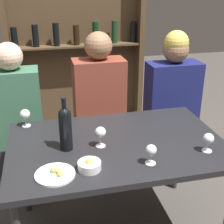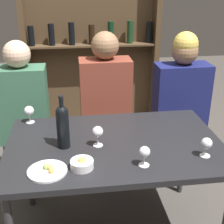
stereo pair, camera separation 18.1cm
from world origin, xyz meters
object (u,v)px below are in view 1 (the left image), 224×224
Objects in this scene: wine_glass_3 at (100,133)px; seated_person_left at (18,127)px; food_plate_0 at (55,174)px; wine_glass_1 at (208,139)px; wine_glass_0 at (151,151)px; snack_bowl at (89,165)px; seated_person_center at (100,116)px; seated_person_right at (171,109)px; wine_glass_2 at (25,115)px; wine_bottle at (65,127)px.

wine_glass_3 is 0.10× the size of seated_person_left.
wine_glass_1 is at bearing 2.77° from food_plate_0.
food_plate_0 is at bearing 179.27° from wine_glass_0.
food_plate_0 is (-0.29, -0.24, -0.08)m from wine_glass_3.
wine_glass_3 is 1.03× the size of snack_bowl.
seated_person_center reaches higher than seated_person_right.
wine_glass_1 reaches higher than snack_bowl.
seated_person_center reaches higher than wine_glass_2.
wine_glass_0 is at bearing -3.59° from snack_bowl.
snack_bowl is 0.10× the size of seated_person_right.
wine_glass_2 is at bearing 122.57° from wine_bottle.
seated_person_left is (-0.53, 0.67, -0.22)m from wine_glass_3.
snack_bowl is at bearing -133.74° from seated_person_right.
wine_bottle reaches higher than food_plate_0.
seated_person_right is (0.15, 0.87, -0.18)m from wine_glass_1.
wine_glass_0 is at bearing -172.39° from wine_glass_1.
wine_glass_1 is at bearing -18.51° from wine_glass_3.
snack_bowl is (-0.11, -0.23, -0.07)m from wine_glass_3.
wine_bottle is at bearing 148.65° from wine_glass_0.
wine_bottle is 1.57× the size of food_plate_0.
seated_person_right reaches higher than food_plate_0.
wine_glass_2 is at bearing 150.47° from wine_glass_1.
seated_person_center is at bearing 0.00° from seated_person_left.
wine_bottle is at bearing 176.04° from wine_glass_3.
wine_glass_1 is 0.71m from snack_bowl.
seated_person_center is (0.12, 0.67, -0.20)m from wine_glass_3.
seated_person_left is at bearing 106.62° from wine_glass_2.
wine_glass_3 is at bearing -51.72° from seated_person_left.
wine_glass_2 is 0.66m from seated_person_center.
food_plate_0 is 0.18m from snack_bowl.
seated_person_left is at bearing 116.31° from wine_bottle.
wine_glass_3 reaches higher than wine_glass_1.
wine_glass_3 is (0.20, -0.01, -0.06)m from wine_bottle.
wine_glass_1 is 0.92× the size of snack_bowl.
wine_glass_3 is (-0.60, 0.20, 0.01)m from wine_glass_1.
wine_glass_2 reaches higher than snack_bowl.
seated_person_right reaches higher than wine_glass_1.
seated_person_center is (-0.48, 0.87, -0.18)m from wine_glass_1.
wine_glass_2 reaches higher than wine_glass_1.
seated_person_left is at bearing 104.76° from food_plate_0.
seated_person_center is (0.65, 0.00, 0.03)m from seated_person_left.
wine_glass_3 reaches higher than wine_glass_0.
wine_bottle is 2.84× the size of wine_glass_1.
food_plate_0 is at bearing -75.24° from seated_person_left.
wine_glass_0 is 1.07m from seated_person_right.
wine_glass_0 is 0.94m from seated_person_center.
wine_glass_1 is 0.55× the size of food_plate_0.
seated_person_right is (1.20, 0.28, -0.19)m from wine_glass_2.
wine_glass_2 reaches higher than wine_glass_0.
seated_person_left is 1.28m from seated_person_right.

